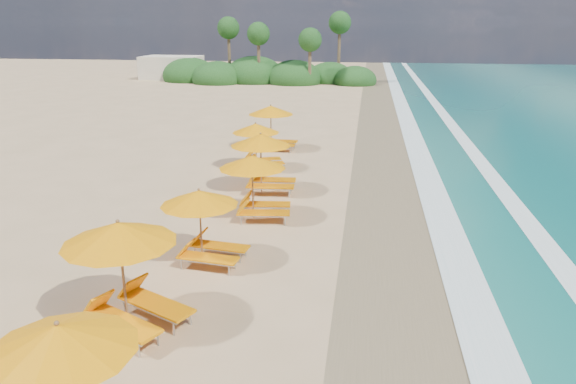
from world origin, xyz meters
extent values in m
plane|color=tan|center=(0.00, 0.00, 0.00)|extent=(160.00, 160.00, 0.00)
cube|color=#83704E|center=(4.00, 0.00, 0.01)|extent=(4.00, 160.00, 0.01)
cube|color=white|center=(5.50, 0.00, 0.03)|extent=(1.20, 160.00, 0.01)
cube|color=white|center=(8.50, 0.00, 0.02)|extent=(0.80, 160.00, 0.01)
cone|color=orange|center=(-1.98, -10.91, 2.17)|extent=(2.83, 2.83, 0.48)
sphere|color=olive|center=(-1.98, -10.91, 2.44)|extent=(0.08, 0.08, 0.08)
cylinder|color=olive|center=(-2.82, -7.03, 1.27)|extent=(0.06, 0.06, 2.54)
cone|color=orange|center=(-2.82, -7.03, 2.33)|extent=(3.48, 3.48, 0.51)
sphere|color=olive|center=(-2.82, -7.03, 2.61)|extent=(0.09, 0.09, 0.09)
cylinder|color=olive|center=(-2.09, -3.45, 1.11)|extent=(0.06, 0.06, 2.21)
cone|color=orange|center=(-2.09, -3.45, 2.02)|extent=(2.54, 2.54, 0.44)
sphere|color=olive|center=(-2.09, -3.45, 2.27)|extent=(0.08, 0.08, 0.08)
cylinder|color=olive|center=(-1.35, 0.41, 1.16)|extent=(0.06, 0.06, 2.33)
cone|color=orange|center=(-1.35, 0.41, 2.13)|extent=(2.66, 2.66, 0.47)
sphere|color=olive|center=(-1.35, 0.41, 2.39)|extent=(0.08, 0.08, 0.08)
cylinder|color=olive|center=(-1.68, 3.59, 1.22)|extent=(0.06, 0.06, 2.44)
cone|color=orange|center=(-1.68, 3.59, 2.24)|extent=(2.67, 2.67, 0.49)
sphere|color=olive|center=(-1.68, 3.59, 2.51)|extent=(0.09, 0.09, 0.09)
cylinder|color=olive|center=(-2.64, 7.15, 1.11)|extent=(0.06, 0.06, 2.21)
cone|color=orange|center=(-2.64, 7.15, 2.02)|extent=(2.91, 2.91, 0.44)
sphere|color=olive|center=(-2.64, 7.15, 2.27)|extent=(0.08, 0.08, 0.08)
cylinder|color=olive|center=(-2.67, 11.38, 1.22)|extent=(0.06, 0.06, 2.43)
cone|color=orange|center=(-2.67, 11.38, 2.23)|extent=(2.57, 2.57, 0.49)
sphere|color=olive|center=(-2.67, 11.38, 2.50)|extent=(0.09, 0.09, 0.09)
ellipsoid|color=#163D14|center=(-6.00, 45.00, 0.62)|extent=(6.40, 6.40, 4.16)
ellipsoid|color=#163D14|center=(-11.00, 46.00, 0.70)|extent=(7.20, 7.20, 4.68)
ellipsoid|color=#163D14|center=(-15.00, 44.00, 0.58)|extent=(6.00, 6.00, 3.90)
ellipsoid|color=#163D14|center=(-2.00, 47.00, 0.55)|extent=(5.60, 5.60, 3.64)
ellipsoid|color=#163D14|center=(-19.00, 46.00, 0.64)|extent=(6.60, 6.60, 4.29)
ellipsoid|color=#163D14|center=(1.00, 45.00, 0.49)|extent=(5.00, 5.00, 3.25)
cylinder|color=brown|center=(-4.00, 43.00, 2.50)|extent=(0.36, 0.36, 5.00)
sphere|color=#163D14|center=(-4.00, 43.00, 5.00)|extent=(2.60, 2.60, 2.60)
cylinder|color=brown|center=(-10.00, 44.00, 2.80)|extent=(0.36, 0.36, 5.60)
sphere|color=#163D14|center=(-10.00, 44.00, 5.60)|extent=(2.60, 2.60, 2.60)
cylinder|color=brown|center=(-14.00, 46.00, 3.10)|extent=(0.36, 0.36, 6.20)
sphere|color=#163D14|center=(-14.00, 46.00, 6.20)|extent=(2.60, 2.60, 2.60)
cylinder|color=brown|center=(-1.00, 47.00, 3.40)|extent=(0.36, 0.36, 6.80)
sphere|color=#163D14|center=(-1.00, 47.00, 6.80)|extent=(2.60, 2.60, 2.60)
cube|color=beige|center=(-22.00, 48.00, 1.40)|extent=(7.00, 5.00, 2.80)
camera|label=1|loc=(2.63, -17.48, 6.87)|focal=33.13mm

